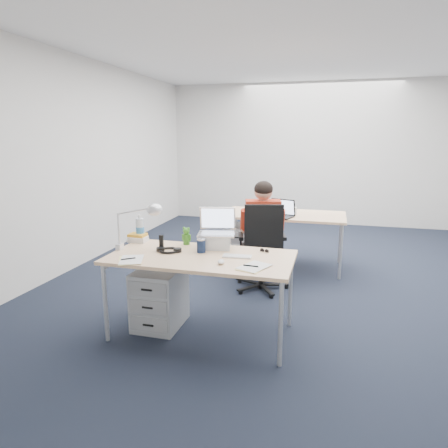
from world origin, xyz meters
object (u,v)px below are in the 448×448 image
(can_koozie, at_px, (201,246))
(dark_laptop, at_px, (279,208))
(office_chair, at_px, (262,265))
(drawer_pedestal_far, at_px, (241,245))
(desk_far, at_px, (284,217))
(silver_laptop, at_px, (216,229))
(wireless_keyboard, at_px, (237,256))
(desk_near, at_px, (201,261))
(far_cup, at_px, (294,211))
(headphones, at_px, (169,250))
(desk_lamp, at_px, (132,226))
(seated_person, at_px, (262,234))
(bear_figurine, at_px, (186,236))
(cordless_phone, at_px, (161,242))
(sunglasses, at_px, (264,251))
(water_bottle, at_px, (140,228))
(drawer_pedestal_near, at_px, (160,297))
(book_stack, at_px, (138,238))
(computer_mouse, at_px, (221,262))

(can_koozie, height_order, dark_laptop, dark_laptop)
(office_chair, relative_size, drawer_pedestal_far, 1.88)
(desk_far, xyz_separation_m, silver_laptop, (-0.41, -1.85, 0.23))
(drawer_pedestal_far, height_order, wireless_keyboard, wireless_keyboard)
(desk_near, distance_m, far_cup, 2.18)
(wireless_keyboard, distance_m, headphones, 0.63)
(desk_near, xyz_separation_m, drawer_pedestal_far, (-0.10, 2.04, -0.41))
(desk_near, bearing_deg, desk_lamp, -178.86)
(seated_person, height_order, can_koozie, seated_person)
(wireless_keyboard, distance_m, bear_figurine, 0.63)
(desk_near, bearing_deg, office_chair, 74.28)
(desk_near, distance_m, seated_person, 1.39)
(cordless_phone, height_order, far_cup, cordless_phone)
(office_chair, xyz_separation_m, drawer_pedestal_far, (-0.44, 0.85, -0.02))
(desk_near, bearing_deg, sunglasses, 26.43)
(water_bottle, bearing_deg, sunglasses, -3.01)
(silver_laptop, bearing_deg, dark_laptop, 65.50)
(desk_far, xyz_separation_m, cordless_phone, (-0.88, -2.04, 0.12))
(drawer_pedestal_near, xyz_separation_m, sunglasses, (0.94, 0.21, 0.47))
(wireless_keyboard, height_order, sunglasses, sunglasses)
(drawer_pedestal_far, relative_size, sunglasses, 6.10)
(wireless_keyboard, bearing_deg, book_stack, 163.27)
(can_koozie, relative_size, cordless_phone, 0.92)
(cordless_phone, bearing_deg, desk_far, 66.41)
(bear_figurine, bearing_deg, far_cup, 61.48)
(book_stack, distance_m, cordless_phone, 0.40)
(can_koozie, bearing_deg, cordless_phone, -178.43)
(seated_person, distance_m, can_koozie, 1.32)
(wireless_keyboard, height_order, computer_mouse, computer_mouse)
(office_chair, bearing_deg, desk_far, 67.39)
(office_chair, relative_size, wireless_keyboard, 4.16)
(book_stack, relative_size, desk_lamp, 0.38)
(office_chair, xyz_separation_m, can_koozie, (-0.36, -1.09, 0.50))
(silver_laptop, bearing_deg, desk_lamp, -168.60)
(headphones, xyz_separation_m, dark_laptop, (0.75, 1.84, 0.10))
(silver_laptop, bearing_deg, can_koozie, -127.02)
(drawer_pedestal_near, relative_size, book_stack, 3.11)
(can_koozie, xyz_separation_m, water_bottle, (-0.71, 0.23, 0.07))
(office_chair, distance_m, computer_mouse, 1.44)
(computer_mouse, bearing_deg, book_stack, 143.53)
(drawer_pedestal_far, height_order, computer_mouse, computer_mouse)
(desk_far, relative_size, office_chair, 1.55)
(seated_person, relative_size, computer_mouse, 14.02)
(can_koozie, height_order, bear_figurine, bear_figurine)
(desk_far, distance_m, desk_lamp, 2.43)
(seated_person, distance_m, far_cup, 0.81)
(cordless_phone, bearing_deg, silver_laptop, 22.15)
(headphones, xyz_separation_m, far_cup, (0.92, 2.06, 0.03))
(desk_far, distance_m, headphones, 2.23)
(office_chair, relative_size, computer_mouse, 11.57)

